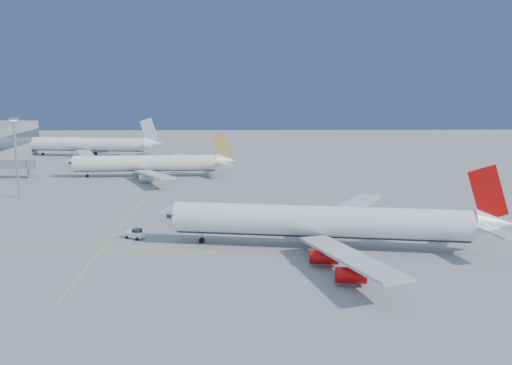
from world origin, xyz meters
name	(u,v)px	position (x,y,z in m)	size (l,w,h in m)	color
ground	(290,233)	(0.00, 0.00, 0.00)	(500.00, 500.00, 0.00)	slate
jet_bridge	(7,164)	(-93.11, 72.00, 5.17)	(23.60, 3.60, 6.90)	gray
taxiway_lines	(226,226)	(-14.71, 6.34, 0.01)	(118.86, 140.00, 0.02)	yellow
airliner_virgin	(328,222)	(6.93, -11.30, 5.52)	(74.12, 65.99, 18.31)	white
airliner_etihad	(149,163)	(-44.21, 74.53, 4.88)	(61.33, 56.69, 16.02)	silver
airliner_third	(91,144)	(-79.06, 128.34, 5.22)	(64.34, 58.95, 17.26)	white
pushback_tug	(135,234)	(-34.49, -3.64, 1.05)	(4.49, 3.76, 2.26)	white
light_mast	(16,152)	(-76.52, 39.12, 13.81)	(2.02, 2.02, 23.39)	gray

